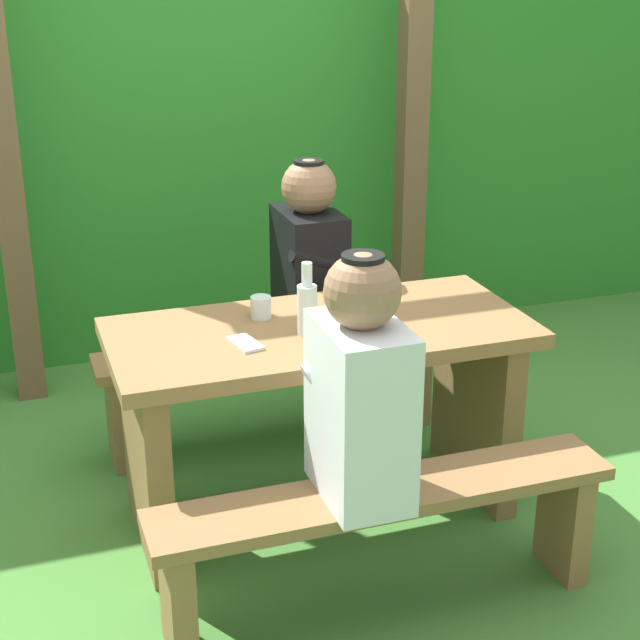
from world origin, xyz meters
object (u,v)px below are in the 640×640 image
person_black_coat (309,259)px  drinking_glass (261,307)px  bench_near (384,523)px  bench_far (273,369)px  person_white_shirt (360,388)px  cell_phone (245,343)px  bottle_right (307,306)px  bottle_left (356,297)px  picnic_table (320,387)px

person_black_coat → drinking_glass: 0.55m
bench_near → bench_far: same height
person_white_shirt → cell_phone: 0.54m
drinking_glass → bottle_right: (0.10, -0.19, 0.06)m
person_white_shirt → drinking_glass: (-0.08, 0.72, -0.01)m
person_black_coat → bottle_left: (-0.04, -0.62, 0.06)m
picnic_table → bottle_right: bottle_right is taller
person_white_shirt → bottle_left: person_white_shirt is taller
bottle_left → bench_near: bearing=-101.7°
drinking_glass → bottle_left: 0.33m
bench_far → picnic_table: bearing=-90.0°
bench_far → bench_near: bearing=-90.0°
bottle_left → drinking_glass: bearing=147.8°
person_black_coat → bottle_left: person_black_coat is taller
picnic_table → bench_near: picnic_table is taller
picnic_table → person_white_shirt: (-0.08, -0.58, 0.27)m
person_black_coat → bottle_left: 0.62m
bench_far → bottle_right: 0.82m
person_black_coat → drinking_glass: person_black_coat is taller
bench_near → cell_phone: cell_phone is taller
drinking_glass → picnic_table: bearing=-39.6°
bottle_right → bench_far: bearing=84.3°
person_white_shirt → bottle_left: bearing=70.3°
bottle_left → bottle_right: (-0.18, -0.02, -0.00)m
person_black_coat → cell_phone: person_black_coat is taller
drinking_glass → cell_phone: drinking_glass is taller
bench_near → person_white_shirt: (-0.08, 0.00, 0.45)m
bench_far → person_black_coat: person_black_coat is taller
picnic_table → bottle_left: 0.35m
bench_far → person_white_shirt: person_white_shirt is taller
bottle_left → cell_phone: bearing=-174.3°
picnic_table → bottle_left: bottle_left is taller
bottle_left → person_black_coat: bearing=86.0°
bench_near → cell_phone: 0.71m
picnic_table → cell_phone: size_ratio=10.00×
picnic_table → drinking_glass: size_ratio=18.58×
person_white_shirt → person_black_coat: 1.18m
bench_near → bench_far: (0.00, 1.17, 0.00)m
person_black_coat → person_white_shirt: bearing=-101.6°
drinking_glass → bottle_right: 0.22m
person_white_shirt → cell_phone: size_ratio=5.14×
person_black_coat → bench_near: bearing=-97.6°
picnic_table → bottle_left: (0.11, -0.04, 0.33)m
bench_far → bottle_right: size_ratio=5.74×
bottle_left → bottle_right: bottle_right is taller
cell_phone → bottle_right: bearing=-5.6°
bottle_left → cell_phone: (-0.39, -0.04, -0.10)m
bench_near → bottle_right: 0.73m
picnic_table → cell_phone: (-0.28, -0.08, 0.23)m
bench_near → picnic_table: bearing=90.0°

